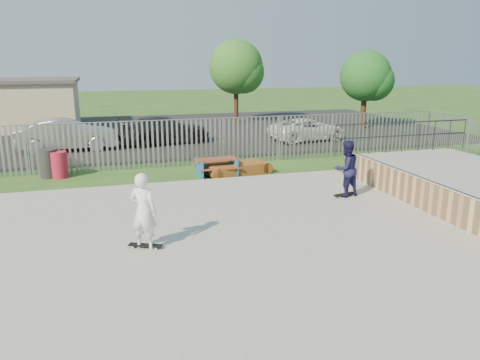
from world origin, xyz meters
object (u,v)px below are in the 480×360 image
object	(u,v)px
funbox	(237,169)
skater_navy	(346,169)
picnic_table	(216,167)
trash_bin_grey	(48,163)
trash_bin_red	(59,165)
car_dark	(164,130)
car_white	(308,129)
tree_right	(365,76)
skater_white	(143,211)
tree_mid	(236,67)
car_silver	(67,135)

from	to	relation	value
funbox	skater_navy	distance (m)	5.07
picnic_table	trash_bin_grey	bearing A→B (deg)	164.03
trash_bin_red	skater_navy	bearing A→B (deg)	-32.30
trash_bin_grey	car_dark	world-z (taller)	car_dark
car_white	trash_bin_red	bearing A→B (deg)	103.27
trash_bin_grey	car_dark	size ratio (longest dim) A/B	0.22
tree_right	trash_bin_grey	bearing A→B (deg)	-155.62
car_dark	tree_right	world-z (taller)	tree_right
picnic_table	tree_right	size ratio (longest dim) A/B	0.34
funbox	skater_navy	xyz separation A→B (m)	(2.35, -4.41, 0.84)
trash_bin_red	tree_right	world-z (taller)	tree_right
funbox	trash_bin_grey	distance (m)	7.32
trash_bin_grey	skater_white	size ratio (longest dim) A/B	0.60
picnic_table	car_dark	distance (m)	7.81
picnic_table	car_white	bearing A→B (deg)	41.93
car_dark	tree_mid	world-z (taller)	tree_mid
trash_bin_red	car_silver	world-z (taller)	car_silver
picnic_table	car_white	world-z (taller)	car_white
funbox	car_silver	distance (m)	9.79
tree_mid	skater_navy	world-z (taller)	tree_mid
trash_bin_red	car_dark	xyz separation A→B (m)	(4.83, 6.36, 0.23)
trash_bin_red	car_silver	size ratio (longest dim) A/B	0.21
picnic_table	funbox	bearing A→B (deg)	1.41
funbox	car_silver	bearing A→B (deg)	122.85
trash_bin_grey	car_silver	world-z (taller)	car_silver
car_dark	skater_white	world-z (taller)	skater_white
car_silver	trash_bin_red	bearing A→B (deg)	179.01
picnic_table	tree_right	bearing A→B (deg)	37.28
car_silver	car_dark	xyz separation A→B (m)	(4.89, 0.66, -0.07)
funbox	car_white	xyz separation A→B (m)	(5.90, 6.45, 0.41)
car_silver	tree_mid	distance (m)	13.69
picnic_table	car_silver	bearing A→B (deg)	128.04
picnic_table	tree_right	world-z (taller)	tree_right
funbox	car_white	world-z (taller)	car_white
funbox	skater_white	distance (m)	8.19
picnic_table	car_silver	distance (m)	9.23
picnic_table	skater_white	xyz separation A→B (m)	(-3.34, -6.92, 0.70)
funbox	car_dark	xyz separation A→B (m)	(-1.91, 7.69, 0.52)
car_white	skater_navy	distance (m)	11.43
car_silver	picnic_table	bearing A→B (deg)	-141.65
skater_navy	tree_mid	bearing A→B (deg)	-108.72
trash_bin_red	skater_white	bearing A→B (deg)	-73.11
car_white	skater_white	bearing A→B (deg)	134.20
car_dark	skater_white	distance (m)	14.84
car_white	skater_white	size ratio (longest dim) A/B	2.43
car_silver	skater_white	distance (m)	14.23
car_silver	car_dark	bearing A→B (deg)	-83.85
car_dark	tree_right	distance (m)	13.72
car_silver	skater_navy	distance (m)	14.65
trash_bin_grey	tree_mid	bearing A→B (deg)	49.71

